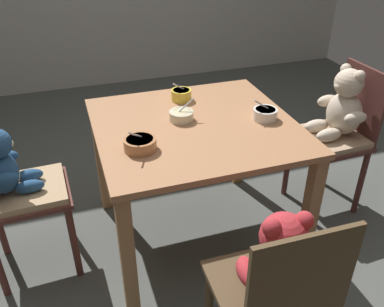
{
  "coord_description": "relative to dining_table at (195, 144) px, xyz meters",
  "views": [
    {
      "loc": [
        -0.59,
        -1.74,
        1.68
      ],
      "look_at": [
        0.0,
        0.05,
        0.53
      ],
      "focal_mm": 38.65,
      "sensor_mm": 36.0,
      "label": 1
    }
  ],
  "objects": [
    {
      "name": "porridge_bowl_terracotta_near_left",
      "position": [
        -0.31,
        -0.16,
        0.14
      ],
      "size": [
        0.15,
        0.15,
        0.13
      ],
      "color": "#B4764C",
      "rests_on": "dining_table"
    },
    {
      "name": "dining_table",
      "position": [
        0.0,
        0.0,
        0.0
      ],
      "size": [
        0.99,
        0.94,
        0.73
      ],
      "color": "#A06C47",
      "rests_on": "ground_plane"
    },
    {
      "name": "porridge_bowl_yellow_far_center",
      "position": [
        0.02,
        0.3,
        0.15
      ],
      "size": [
        0.12,
        0.11,
        0.12
      ],
      "color": "yellow",
      "rests_on": "dining_table"
    },
    {
      "name": "porridge_bowl_cream_center",
      "position": [
        -0.05,
        0.06,
        0.14
      ],
      "size": [
        0.13,
        0.12,
        0.11
      ],
      "color": "beige",
      "rests_on": "dining_table"
    },
    {
      "name": "teddy_chair_near_right",
      "position": [
        0.9,
        0.03,
        -0.02
      ],
      "size": [
        0.39,
        0.4,
        0.91
      ],
      "rotation": [
        0.0,
        0.0,
        3.18
      ],
      "color": "#4F2925",
      "rests_on": "ground_plane"
    },
    {
      "name": "teddy_chair_near_front",
      "position": [
        0.0,
        -0.89,
        -0.04
      ],
      "size": [
        0.4,
        0.39,
        0.88
      ],
      "rotation": [
        0.0,
        0.0,
        1.55
      ],
      "color": "#503C25",
      "rests_on": "ground_plane"
    },
    {
      "name": "ground_plane",
      "position": [
        0.0,
        0.0,
        -0.63
      ],
      "size": [
        5.2,
        5.2,
        0.04
      ],
      "color": "#4E514D"
    },
    {
      "name": "porridge_bowl_white_near_right",
      "position": [
        0.35,
        -0.06,
        0.14
      ],
      "size": [
        0.13,
        0.12,
        0.12
      ],
      "color": "silver",
      "rests_on": "dining_table"
    },
    {
      "name": "teddy_chair_near_left",
      "position": [
        -0.9,
        0.04,
        -0.06
      ],
      "size": [
        0.43,
        0.38,
        0.92
      ],
      "rotation": [
        0.0,
        0.0,
        0.04
      ],
      "color": "#572B25",
      "rests_on": "ground_plane"
    }
  ]
}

